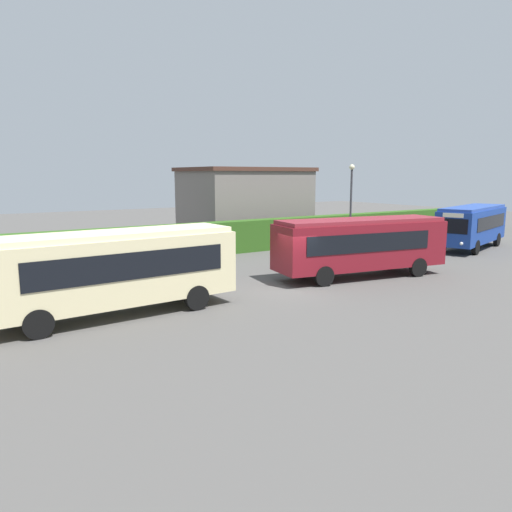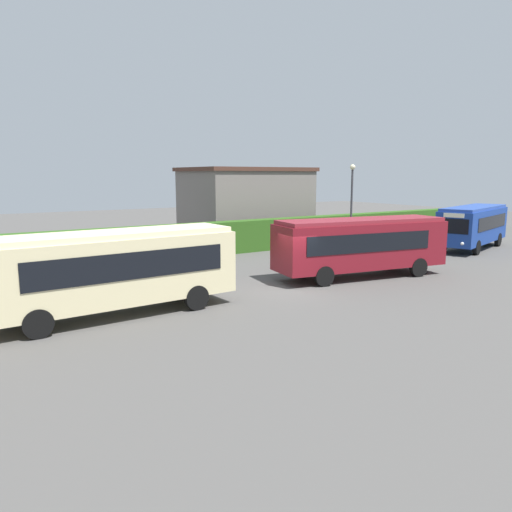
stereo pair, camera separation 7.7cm
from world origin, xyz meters
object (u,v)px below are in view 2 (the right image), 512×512
Objects in this scene: person_center at (340,252)px; traffic_cone at (358,252)px; person_left at (319,254)px; bus_maroon at (361,244)px; person_right at (432,236)px; bus_blue at (473,224)px; bus_cream at (112,268)px; lamppost at (352,199)px.

person_center is 4.46m from traffic_cone.
person_left is 3.06× the size of traffic_cone.
bus_maroon is 6.73m from traffic_cone.
person_right is at bearing -138.23° from person_center.
bus_blue reaches higher than person_right.
person_left is 1.63m from person_center.
bus_cream is 12.43m from person_left.
bus_cream reaches higher than traffic_cone.
lamppost is (4.26, 3.59, 2.75)m from person_center.
bus_blue is 14.79× the size of traffic_cone.
person_right is (12.53, 2.08, -0.09)m from person_left.
bus_blue is at bearing -20.30° from lamppost.
lamppost reaches higher than bus_cream.
bus_cream is at bearing 41.54° from person_center.
traffic_cone is (-9.40, 2.02, -1.48)m from bus_blue.
bus_maroon is at bearing -133.87° from traffic_cone.
bus_blue is at bearing 136.61° from person_right.
person_left is (-0.83, 2.33, -0.80)m from bus_maroon.
person_right is 7.18m from traffic_cone.
lamppost is (-6.64, 1.59, 2.83)m from person_right.
person_right is at bearing -13.48° from lamppost.
person_left reaches higher than person_right.
person_left is 1.09× the size of person_right.
traffic_cone is (3.75, 2.32, -0.66)m from person_center.
person_right is (24.70, 4.47, -0.97)m from bus_cream.
person_center is at bearing -44.13° from person_left.
bus_maroon is at bearing -117.47° from person_left.
person_right is (10.90, 2.00, -0.08)m from person_center.
bus_maroon reaches higher than person_left.
person_right is (-2.25, 1.70, -0.90)m from bus_blue.
bus_cream is 16.16× the size of traffic_cone.
bus_maroon reaches higher than traffic_cone.
traffic_cone is at bearing -111.92° from lamppost.
lamppost is (-8.89, 3.29, 1.93)m from bus_blue.
lamppost reaches higher than bus_maroon.
bus_cream reaches higher than bus_maroon.
bus_blue reaches higher than person_left.
traffic_cone is at bearing -23.01° from person_left.
bus_maroon is at bearing -130.14° from lamppost.
person_right is at bearing 30.48° from bus_maroon.
bus_cream is at bearing -169.91° from bus_maroon.
person_center is at bearing -139.89° from lamppost.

